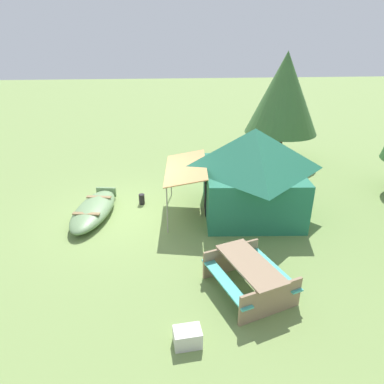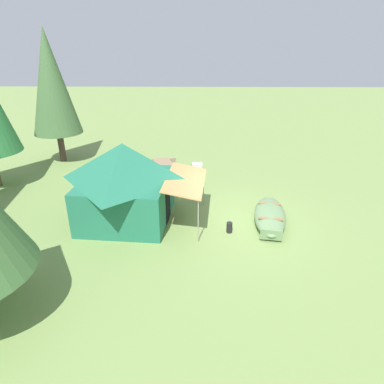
{
  "view_description": "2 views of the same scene",
  "coord_description": "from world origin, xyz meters",
  "px_view_note": "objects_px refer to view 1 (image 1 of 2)",
  "views": [
    {
      "loc": [
        9.68,
        0.99,
        5.07
      ],
      "look_at": [
        0.3,
        1.84,
        0.81
      ],
      "focal_mm": 31.84,
      "sensor_mm": 36.0,
      "label": 1
    },
    {
      "loc": [
        -10.07,
        1.26,
        5.57
      ],
      "look_at": [
        -0.22,
        1.46,
        1.21
      ],
      "focal_mm": 31.22,
      "sensor_mm": 36.0,
      "label": 2
    }
  ],
  "objects_px": {
    "beached_rowboat": "(94,210)",
    "picnic_table": "(249,273)",
    "canvas_cabin_tent": "(252,171)",
    "fuel_can": "(142,199)",
    "cooler_box": "(188,337)",
    "pine_tree_far_center": "(284,94)"
  },
  "relations": [
    {
      "from": "beached_rowboat",
      "to": "picnic_table",
      "type": "xyz_separation_m",
      "value": [
        3.81,
        3.95,
        0.24
      ]
    },
    {
      "from": "cooler_box",
      "to": "fuel_can",
      "type": "xyz_separation_m",
      "value": [
        -5.87,
        -1.07,
        0.0
      ]
    },
    {
      "from": "cooler_box",
      "to": "pine_tree_far_center",
      "type": "relative_size",
      "value": 0.11
    },
    {
      "from": "pine_tree_far_center",
      "to": "cooler_box",
      "type": "bearing_deg",
      "value": -26.32
    },
    {
      "from": "beached_rowboat",
      "to": "cooler_box",
      "type": "relative_size",
      "value": 6.03
    },
    {
      "from": "beached_rowboat",
      "to": "fuel_can",
      "type": "bearing_deg",
      "value": 117.55
    },
    {
      "from": "beached_rowboat",
      "to": "picnic_table",
      "type": "height_order",
      "value": "picnic_table"
    },
    {
      "from": "cooler_box",
      "to": "pine_tree_far_center",
      "type": "xyz_separation_m",
      "value": [
        -9.77,
        4.83,
        2.8
      ]
    },
    {
      "from": "canvas_cabin_tent",
      "to": "fuel_can",
      "type": "height_order",
      "value": "canvas_cabin_tent"
    },
    {
      "from": "picnic_table",
      "to": "beached_rowboat",
      "type": "bearing_deg",
      "value": -133.95
    },
    {
      "from": "cooler_box",
      "to": "fuel_can",
      "type": "distance_m",
      "value": 5.97
    },
    {
      "from": "beached_rowboat",
      "to": "cooler_box",
      "type": "distance_m",
      "value": 5.71
    },
    {
      "from": "picnic_table",
      "to": "fuel_can",
      "type": "height_order",
      "value": "picnic_table"
    },
    {
      "from": "picnic_table",
      "to": "cooler_box",
      "type": "relative_size",
      "value": 4.28
    },
    {
      "from": "pine_tree_far_center",
      "to": "canvas_cabin_tent",
      "type": "bearing_deg",
      "value": -27.33
    },
    {
      "from": "fuel_can",
      "to": "pine_tree_far_center",
      "type": "distance_m",
      "value": 7.6
    },
    {
      "from": "canvas_cabin_tent",
      "to": "picnic_table",
      "type": "bearing_deg",
      "value": -14.16
    },
    {
      "from": "beached_rowboat",
      "to": "fuel_can",
      "type": "xyz_separation_m",
      "value": [
        -0.75,
        1.44,
        -0.06
      ]
    },
    {
      "from": "canvas_cabin_tent",
      "to": "cooler_box",
      "type": "height_order",
      "value": "canvas_cabin_tent"
    },
    {
      "from": "picnic_table",
      "to": "fuel_can",
      "type": "distance_m",
      "value": 5.22
    },
    {
      "from": "beached_rowboat",
      "to": "picnic_table",
      "type": "distance_m",
      "value": 5.5
    },
    {
      "from": "fuel_can",
      "to": "pine_tree_far_center",
      "type": "xyz_separation_m",
      "value": [
        -3.89,
        5.91,
        2.79
      ]
    }
  ]
}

